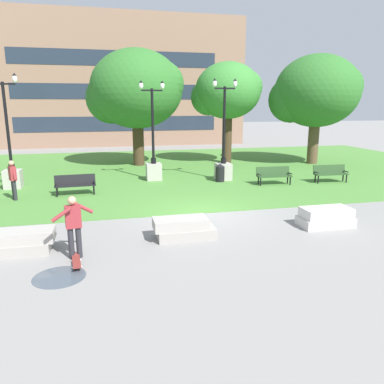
{
  "coord_description": "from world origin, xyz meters",
  "views": [
    {
      "loc": [
        -3.47,
        -13.18,
        4.05
      ],
      "look_at": [
        -0.72,
        -1.4,
        1.2
      ],
      "focal_mm": 35.0,
      "sensor_mm": 36.0,
      "label": 1
    }
  ],
  "objects_px": {
    "park_bench_near_left": "(330,172)",
    "trash_bin": "(220,173)",
    "concrete_block_center": "(20,242)",
    "lamp_post_center": "(223,160)",
    "park_bench_near_right": "(274,174)",
    "concrete_block_right": "(326,217)",
    "lamp_post_left": "(12,166)",
    "park_bench_far_left": "(75,183)",
    "skateboard": "(76,262)",
    "person_bystander_near_lawn": "(13,178)",
    "concrete_block_left": "(184,228)",
    "lamp_post_right": "(154,161)",
    "person_skateboarder": "(74,223)"
  },
  "relations": [
    {
      "from": "park_bench_near_left",
      "to": "trash_bin",
      "type": "relative_size",
      "value": 1.9
    },
    {
      "from": "concrete_block_center",
      "to": "lamp_post_center",
      "type": "relative_size",
      "value": 0.36
    },
    {
      "from": "park_bench_near_right",
      "to": "lamp_post_center",
      "type": "distance_m",
      "value": 2.82
    },
    {
      "from": "concrete_block_right",
      "to": "lamp_post_left",
      "type": "xyz_separation_m",
      "value": [
        -11.64,
        8.71,
        0.8
      ]
    },
    {
      "from": "park_bench_near_right",
      "to": "park_bench_far_left",
      "type": "bearing_deg",
      "value": -179.9
    },
    {
      "from": "concrete_block_right",
      "to": "skateboard",
      "type": "relative_size",
      "value": 1.74
    },
    {
      "from": "skateboard",
      "to": "park_bench_near_right",
      "type": "height_order",
      "value": "park_bench_near_right"
    },
    {
      "from": "park_bench_far_left",
      "to": "skateboard",
      "type": "bearing_deg",
      "value": -86.2
    },
    {
      "from": "park_bench_near_left",
      "to": "person_bystander_near_lawn",
      "type": "height_order",
      "value": "person_bystander_near_lawn"
    },
    {
      "from": "concrete_block_center",
      "to": "concrete_block_left",
      "type": "height_order",
      "value": "same"
    },
    {
      "from": "skateboard",
      "to": "park_bench_far_left",
      "type": "distance_m",
      "value": 8.01
    },
    {
      "from": "lamp_post_center",
      "to": "lamp_post_left",
      "type": "height_order",
      "value": "lamp_post_left"
    },
    {
      "from": "lamp_post_right",
      "to": "lamp_post_center",
      "type": "height_order",
      "value": "lamp_post_center"
    },
    {
      "from": "skateboard",
      "to": "lamp_post_right",
      "type": "xyz_separation_m",
      "value": [
        3.39,
        10.57,
        0.99
      ]
    },
    {
      "from": "concrete_block_left",
      "to": "concrete_block_right",
      "type": "bearing_deg",
      "value": 0.52
    },
    {
      "from": "park_bench_near_left",
      "to": "park_bench_far_left",
      "type": "xyz_separation_m",
      "value": [
        -12.92,
        0.13,
        0.0
      ]
    },
    {
      "from": "skateboard",
      "to": "trash_bin",
      "type": "bearing_deg",
      "value": 53.98
    },
    {
      "from": "concrete_block_left",
      "to": "park_bench_near_left",
      "type": "distance_m",
      "value": 11.34
    },
    {
      "from": "skateboard",
      "to": "lamp_post_left",
      "type": "relative_size",
      "value": 0.19
    },
    {
      "from": "concrete_block_center",
      "to": "person_bystander_near_lawn",
      "type": "xyz_separation_m",
      "value": [
        -1.44,
        6.35,
        0.68
      ]
    },
    {
      "from": "park_bench_near_left",
      "to": "trash_bin",
      "type": "bearing_deg",
      "value": 165.42
    },
    {
      "from": "concrete_block_center",
      "to": "concrete_block_right",
      "type": "distance_m",
      "value": 9.63
    },
    {
      "from": "park_bench_near_left",
      "to": "lamp_post_right",
      "type": "relative_size",
      "value": 0.35
    },
    {
      "from": "lamp_post_right",
      "to": "lamp_post_center",
      "type": "xyz_separation_m",
      "value": [
        3.68,
        -0.85,
        0.02
      ]
    },
    {
      "from": "trash_bin",
      "to": "concrete_block_right",
      "type": "bearing_deg",
      "value": -80.83
    },
    {
      "from": "person_skateboarder",
      "to": "park_bench_near_right",
      "type": "distance_m",
      "value": 11.95
    },
    {
      "from": "skateboard",
      "to": "park_bench_near_left",
      "type": "height_order",
      "value": "park_bench_near_left"
    },
    {
      "from": "person_skateboarder",
      "to": "trash_bin",
      "type": "relative_size",
      "value": 1.78
    },
    {
      "from": "concrete_block_left",
      "to": "skateboard",
      "type": "distance_m",
      "value": 3.38
    },
    {
      "from": "concrete_block_right",
      "to": "lamp_post_center",
      "type": "xyz_separation_m",
      "value": [
        -0.97,
        8.35,
        0.78
      ]
    },
    {
      "from": "person_skateboarder",
      "to": "lamp_post_right",
      "type": "xyz_separation_m",
      "value": [
        3.44,
        10.08,
        0.1
      ]
    },
    {
      "from": "concrete_block_right",
      "to": "lamp_post_left",
      "type": "height_order",
      "value": "lamp_post_left"
    },
    {
      "from": "lamp_post_center",
      "to": "person_bystander_near_lawn",
      "type": "height_order",
      "value": "lamp_post_center"
    },
    {
      "from": "concrete_block_left",
      "to": "park_bench_near_right",
      "type": "height_order",
      "value": "park_bench_near_right"
    },
    {
      "from": "trash_bin",
      "to": "park_bench_near_right",
      "type": "bearing_deg",
      "value": -27.92
    },
    {
      "from": "concrete_block_right",
      "to": "skateboard",
      "type": "xyz_separation_m",
      "value": [
        -8.05,
        -1.37,
        -0.22
      ]
    },
    {
      "from": "concrete_block_right",
      "to": "lamp_post_left",
      "type": "bearing_deg",
      "value": 143.2
    },
    {
      "from": "concrete_block_center",
      "to": "trash_bin",
      "type": "relative_size",
      "value": 2.01
    },
    {
      "from": "trash_bin",
      "to": "lamp_post_right",
      "type": "bearing_deg",
      "value": 159.51
    },
    {
      "from": "concrete_block_left",
      "to": "park_bench_far_left",
      "type": "xyz_separation_m",
      "value": [
        -3.64,
        6.65,
        0.23
      ]
    },
    {
      "from": "lamp_post_right",
      "to": "person_skateboarder",
      "type": "bearing_deg",
      "value": -108.82
    },
    {
      "from": "lamp_post_left",
      "to": "trash_bin",
      "type": "relative_size",
      "value": 5.67
    },
    {
      "from": "person_skateboarder",
      "to": "lamp_post_center",
      "type": "bearing_deg",
      "value": 52.37
    },
    {
      "from": "person_skateboarder",
      "to": "skateboard",
      "type": "height_order",
      "value": "person_skateboarder"
    },
    {
      "from": "park_bench_near_right",
      "to": "lamp_post_left",
      "type": "relative_size",
      "value": 0.33
    },
    {
      "from": "concrete_block_right",
      "to": "concrete_block_left",
      "type": "bearing_deg",
      "value": -179.48
    },
    {
      "from": "park_bench_near_right",
      "to": "trash_bin",
      "type": "distance_m",
      "value": 2.8
    },
    {
      "from": "person_skateboarder",
      "to": "concrete_block_right",
      "type": "bearing_deg",
      "value": 6.27
    },
    {
      "from": "person_skateboarder",
      "to": "park_bench_near_left",
      "type": "relative_size",
      "value": 0.94
    },
    {
      "from": "lamp_post_left",
      "to": "trash_bin",
      "type": "height_order",
      "value": "lamp_post_left"
    }
  ]
}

